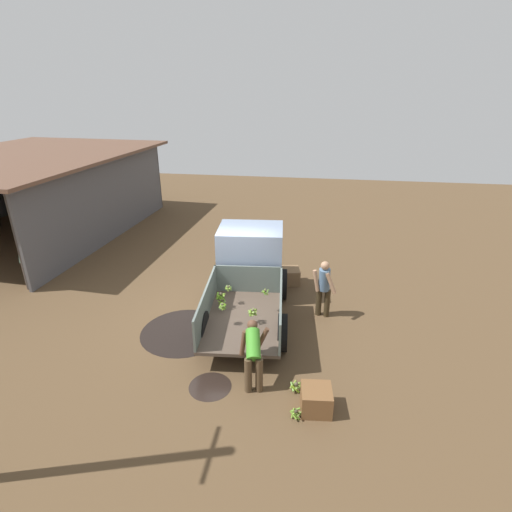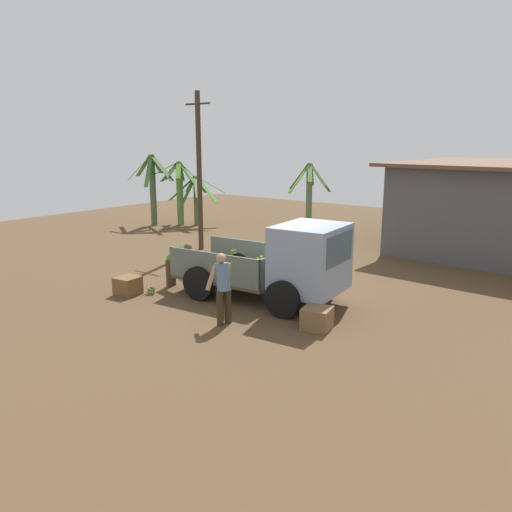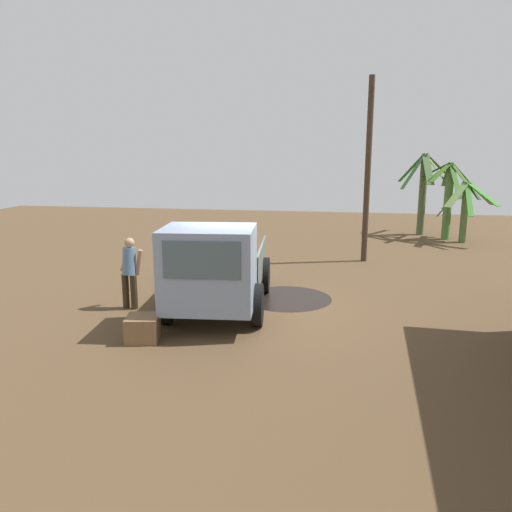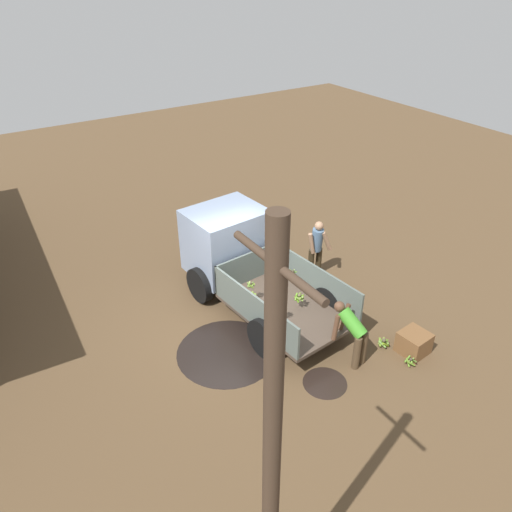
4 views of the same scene
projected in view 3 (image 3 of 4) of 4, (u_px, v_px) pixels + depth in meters
The scene contains 14 objects.
ground at pixel (247, 308), 11.39m from camera, with size 36.00×36.00×0.00m, color brown.
mud_patch_0 at pixel (253, 277), 14.11m from camera, with size 0.89×0.89×0.01m, color black.
mud_patch_1 at pixel (287, 298), 12.15m from camera, with size 2.16×2.16×0.01m, color black.
cargo_truck at pixel (213, 271), 10.35m from camera, with size 4.57×2.41×2.07m.
utility_pole at pixel (368, 169), 15.56m from camera, with size 1.15×0.19×5.74m.
banana_palm_1 at pixel (423, 192), 20.69m from camera, with size 2.70×2.12×3.37m.
banana_palm_2 at pixel (465, 208), 19.07m from camera, with size 2.80×2.09×2.35m.
banana_palm_3 at pixel (449, 198), 19.66m from camera, with size 2.45×2.17×3.04m.
person_foreground_visitor at pixel (130, 270), 11.25m from camera, with size 0.47×0.66×1.62m.
person_worker_loading at pixel (220, 251), 13.84m from camera, with size 0.81×0.63×1.29m.
banana_bunch_on_ground_0 at pixel (191, 272), 14.23m from camera, with size 0.27×0.28×0.21m.
banana_bunch_on_ground_1 at pixel (197, 267), 14.93m from camera, with size 0.23×0.24×0.19m.
wooden_crate_0 at pixel (182, 264), 14.71m from camera, with size 0.58×0.58×0.48m, color brown.
wooden_crate_1 at pixel (143, 328), 9.46m from camera, with size 0.60×0.60×0.48m, color brown.
Camera 3 is at (10.69, 2.01, 3.59)m, focal length 35.00 mm.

